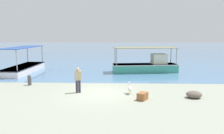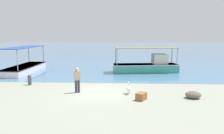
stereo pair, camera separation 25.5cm
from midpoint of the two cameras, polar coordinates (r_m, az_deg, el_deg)
ground at (r=14.57m, az=-3.30°, el=-6.80°), size 120.00×120.00×0.00m
harbor_water at (r=62.12m, az=1.42°, el=4.93°), size 110.00×90.00×0.00m
fishing_boat_center at (r=22.75m, az=9.56°, el=0.37°), size 6.75×2.65×2.53m
fishing_boat_far_left at (r=24.23m, az=-21.62°, el=-0.02°), size 2.11×6.99×2.58m
pelican at (r=14.30m, az=4.93°, el=-5.56°), size 0.33×0.81×0.80m
mooring_bollard at (r=17.86m, az=-20.34°, el=-3.06°), size 0.29×0.29×0.80m
fisherman_standing at (r=14.62m, az=-8.58°, el=-3.19°), size 0.45×0.35×1.69m
net_pile at (r=14.28m, az=20.92°, el=-6.78°), size 0.94×0.80×0.43m
cargo_crate at (r=13.16m, az=8.20°, el=-7.58°), size 0.74×0.83×0.43m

